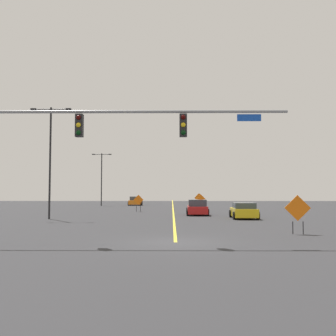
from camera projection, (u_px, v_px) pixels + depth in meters
The scene contains 12 objects.
ground at pixel (176, 242), 17.49m from camera, with size 139.12×139.12×0.00m, color #2D2D30.
road_centre_stripe at pixel (173, 207), 56.06m from camera, with size 0.16×77.29×0.01m.
traffic_signal_assembly at pixel (85, 135), 17.80m from camera, with size 14.46×0.44×6.49m.
street_lamp_mid_left at pixel (50, 154), 32.11m from camera, with size 3.37×0.24×9.27m.
street_lamp_far_right at pixel (102, 175), 59.86m from camera, with size 3.02×0.24×8.10m.
construction_sign_right_shoulder at pixel (201, 201), 42.50m from camera, with size 1.12×0.07×1.93m.
construction_sign_left_shoulder at pixel (138, 201), 42.86m from camera, with size 1.12×0.12×1.87m.
construction_sign_left_lane at pixel (199, 199), 51.31m from camera, with size 1.24×0.25×2.00m.
construction_sign_median_far at pixel (298, 210), 20.89m from camera, with size 1.39×0.15×2.09m.
car_yellow_passing at pixel (244, 211), 32.44m from camera, with size 2.23×3.95×1.33m.
car_orange_far at pixel (135, 201), 61.85m from camera, with size 2.15×3.88×1.38m.
car_red_distant at pixel (197, 208), 37.02m from camera, with size 2.16×3.95×1.48m.
Camera 1 is at (-0.18, -17.65, 2.34)m, focal length 41.45 mm.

